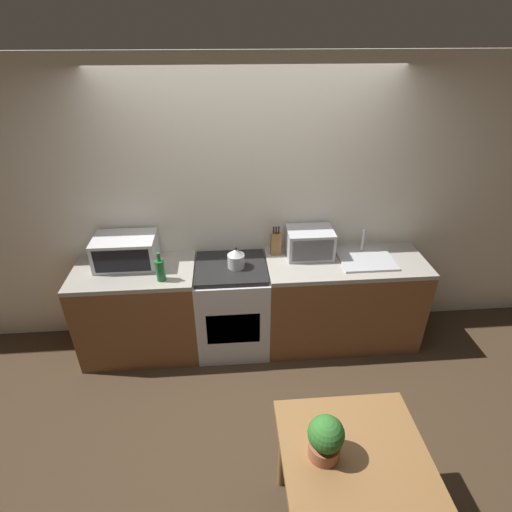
% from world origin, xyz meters
% --- Properties ---
extents(ground_plane, '(16.00, 16.00, 0.00)m').
position_xyz_m(ground_plane, '(0.00, 0.00, 0.00)').
color(ground_plane, '#3D2D1E').
extents(wall_back, '(10.00, 0.06, 2.60)m').
position_xyz_m(wall_back, '(0.00, 1.13, 1.30)').
color(wall_back, silver).
rests_on(wall_back, ground_plane).
extents(counter_left_run, '(1.07, 0.62, 0.90)m').
position_xyz_m(counter_left_run, '(-1.06, 0.79, 0.45)').
color(counter_left_run, brown).
rests_on(counter_left_run, ground_plane).
extents(counter_right_run, '(1.45, 0.62, 0.90)m').
position_xyz_m(counter_right_run, '(0.86, 0.79, 0.45)').
color(counter_right_run, brown).
rests_on(counter_right_run, ground_plane).
extents(stove_range, '(0.66, 0.62, 0.90)m').
position_xyz_m(stove_range, '(-0.19, 0.78, 0.45)').
color(stove_range, silver).
rests_on(stove_range, ground_plane).
extents(kettle, '(0.15, 0.15, 0.20)m').
position_xyz_m(kettle, '(-0.15, 0.77, 0.99)').
color(kettle, '#B7B7BC').
rests_on(kettle, stove_range).
extents(microwave, '(0.53, 0.36, 0.27)m').
position_xyz_m(microwave, '(-1.11, 0.89, 1.03)').
color(microwave, silver).
rests_on(microwave, counter_left_run).
extents(bottle, '(0.08, 0.08, 0.26)m').
position_xyz_m(bottle, '(-0.78, 0.61, 1.00)').
color(bottle, '#1E662D').
rests_on(bottle, counter_left_run).
extents(knife_block, '(0.09, 0.07, 0.28)m').
position_xyz_m(knife_block, '(0.23, 0.97, 1.01)').
color(knife_block, brown).
rests_on(knife_block, counter_right_run).
extents(toaster_oven, '(0.42, 0.31, 0.26)m').
position_xyz_m(toaster_oven, '(0.54, 0.92, 1.03)').
color(toaster_oven, '#ADAFB5').
rests_on(toaster_oven, counter_right_run).
extents(sink_basin, '(0.49, 0.42, 0.24)m').
position_xyz_m(sink_basin, '(1.04, 0.79, 0.91)').
color(sink_basin, '#ADAFB5').
rests_on(sink_basin, counter_right_run).
extents(dining_table, '(0.79, 0.79, 0.78)m').
position_xyz_m(dining_table, '(0.42, -1.00, 0.67)').
color(dining_table, brown).
rests_on(dining_table, ground_plane).
extents(potted_plant, '(0.19, 0.19, 0.27)m').
position_xyz_m(potted_plant, '(0.25, -0.97, 0.92)').
color(potted_plant, '#9E5B3D').
rests_on(potted_plant, dining_table).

